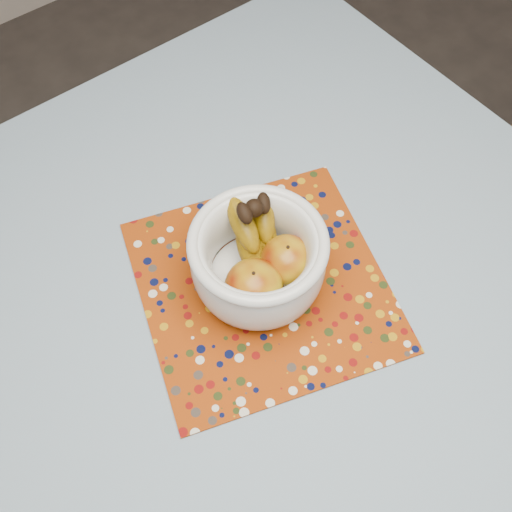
% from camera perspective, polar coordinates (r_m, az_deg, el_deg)
% --- Properties ---
extents(table, '(1.20, 1.20, 0.75)m').
position_cam_1_polar(table, '(0.98, -0.05, -11.50)').
color(table, brown).
rests_on(table, ground).
extents(tablecloth, '(1.32, 1.32, 0.01)m').
position_cam_1_polar(tablecloth, '(0.90, -0.05, -9.77)').
color(tablecloth, slate).
rests_on(tablecloth, table).
extents(placemat, '(0.47, 0.47, 0.00)m').
position_cam_1_polar(placemat, '(0.94, 0.65, -2.80)').
color(placemat, '#862E07').
rests_on(placemat, tablecloth).
extents(fruit_bowl, '(0.21, 0.21, 0.15)m').
position_cam_1_polar(fruit_bowl, '(0.89, 0.33, 0.18)').
color(fruit_bowl, silver).
rests_on(fruit_bowl, placemat).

